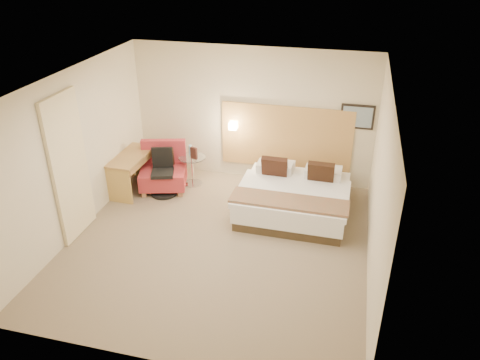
% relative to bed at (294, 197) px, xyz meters
% --- Properties ---
extents(floor, '(4.80, 5.00, 0.02)m').
position_rel_bed_xyz_m(floor, '(-1.07, -1.29, -0.32)').
color(floor, '#837058').
rests_on(floor, ground).
extents(ceiling, '(4.80, 5.00, 0.02)m').
position_rel_bed_xyz_m(ceiling, '(-1.07, -1.29, 2.40)').
color(ceiling, white).
rests_on(ceiling, floor).
extents(wall_back, '(4.80, 0.02, 2.70)m').
position_rel_bed_xyz_m(wall_back, '(-1.07, 1.22, 1.04)').
color(wall_back, beige).
rests_on(wall_back, floor).
extents(wall_front, '(4.80, 0.02, 2.70)m').
position_rel_bed_xyz_m(wall_front, '(-1.07, -3.80, 1.04)').
color(wall_front, beige).
rests_on(wall_front, floor).
extents(wall_left, '(0.02, 5.00, 2.70)m').
position_rel_bed_xyz_m(wall_left, '(-3.48, -1.29, 1.04)').
color(wall_left, beige).
rests_on(wall_left, floor).
extents(wall_right, '(0.02, 5.00, 2.70)m').
position_rel_bed_xyz_m(wall_right, '(1.34, -1.29, 1.04)').
color(wall_right, beige).
rests_on(wall_right, floor).
extents(headboard_panel, '(2.60, 0.04, 1.30)m').
position_rel_bed_xyz_m(headboard_panel, '(-0.37, 1.18, 0.64)').
color(headboard_panel, tan).
rests_on(headboard_panel, wall_back).
extents(art_frame, '(0.62, 0.03, 0.47)m').
position_rel_bed_xyz_m(art_frame, '(0.95, 1.19, 1.19)').
color(art_frame, black).
rests_on(art_frame, wall_back).
extents(art_canvas, '(0.54, 0.01, 0.39)m').
position_rel_bed_xyz_m(art_canvas, '(0.95, 1.17, 1.19)').
color(art_canvas, '#768EA3').
rests_on(art_canvas, wall_back).
extents(lamp_arm, '(0.02, 0.12, 0.02)m').
position_rel_bed_xyz_m(lamp_arm, '(-1.42, 1.13, 0.84)').
color(lamp_arm, silver).
rests_on(lamp_arm, wall_back).
extents(lamp_shade, '(0.15, 0.15, 0.15)m').
position_rel_bed_xyz_m(lamp_shade, '(-1.42, 1.07, 0.84)').
color(lamp_shade, '#FFEDC6').
rests_on(lamp_shade, wall_back).
extents(curtain, '(0.06, 0.90, 2.42)m').
position_rel_bed_xyz_m(curtain, '(-3.43, -1.54, 0.91)').
color(curtain, beige).
rests_on(curtain, wall_left).
extents(bottle_a, '(0.08, 0.08, 0.22)m').
position_rel_bed_xyz_m(bottle_a, '(-2.19, 0.66, 0.40)').
color(bottle_a, '#95CBE6').
rests_on(bottle_a, side_table).
extents(menu_folder, '(0.15, 0.10, 0.24)m').
position_rel_bed_xyz_m(menu_folder, '(-2.07, 0.51, 0.41)').
color(menu_folder, '#391C17').
rests_on(menu_folder, side_table).
extents(bed, '(1.98, 1.91, 0.95)m').
position_rel_bed_xyz_m(bed, '(0.00, 0.00, 0.00)').
color(bed, '#3E301F').
rests_on(bed, floor).
extents(lounge_chair, '(1.05, 0.97, 0.92)m').
position_rel_bed_xyz_m(lounge_chair, '(-2.65, 0.30, 0.06)').
color(lounge_chair, tan).
rests_on(lounge_chair, floor).
extents(side_table, '(0.70, 0.70, 0.60)m').
position_rel_bed_xyz_m(side_table, '(-2.14, 0.58, 0.03)').
color(side_table, silver).
rests_on(side_table, floor).
extents(desk, '(0.58, 1.20, 0.74)m').
position_rel_bed_xyz_m(desk, '(-3.18, 0.08, 0.28)').
color(desk, '#A2773F').
rests_on(desk, floor).
extents(desk_chair, '(0.64, 0.64, 0.91)m').
position_rel_bed_xyz_m(desk_chair, '(-2.56, 0.07, 0.07)').
color(desk_chair, black).
rests_on(desk_chair, floor).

